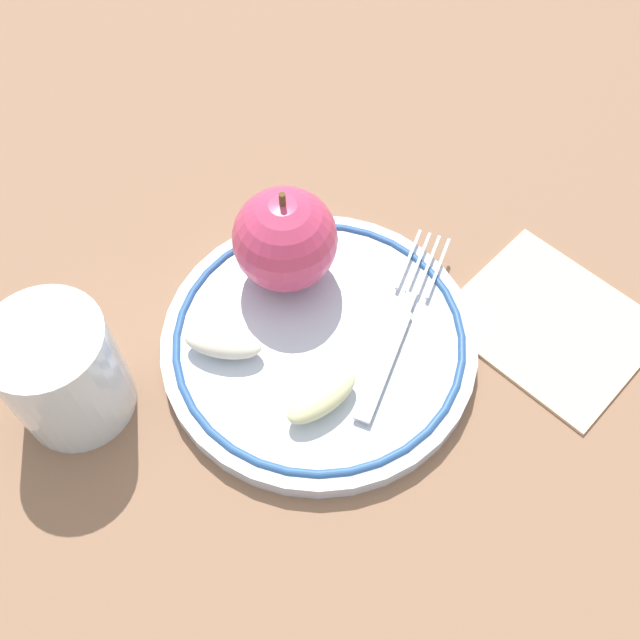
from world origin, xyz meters
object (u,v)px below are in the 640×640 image
object	(u,v)px
apple_red_whole	(285,239)
napkin_folded	(552,322)
fork	(399,326)
plate	(320,340)
drinking_glass	(62,372)
apple_slice_front	(322,396)
apple_slice_back	(223,342)

from	to	relation	value
apple_red_whole	napkin_folded	size ratio (longest dim) A/B	0.64
apple_red_whole	fork	world-z (taller)	apple_red_whole
plate	apple_red_whole	distance (m)	0.08
napkin_folded	apple_red_whole	bearing A→B (deg)	-145.38
drinking_glass	fork	bearing A→B (deg)	57.82
fork	apple_red_whole	bearing A→B (deg)	80.04
fork	apple_slice_front	bearing A→B (deg)	158.51
fork	napkin_folded	bearing A→B (deg)	-61.97
drinking_glass	napkin_folded	xyz separation A→B (m)	(0.20, 0.29, -0.04)
plate	apple_slice_front	bearing A→B (deg)	-43.74
fork	plate	bearing A→B (deg)	117.75
apple_red_whole	fork	distance (m)	0.10
apple_red_whole	fork	xyz separation A→B (m)	(0.10, 0.02, -0.04)
plate	fork	bearing A→B (deg)	51.31
apple_red_whole	plate	bearing A→B (deg)	-20.92
fork	napkin_folded	size ratio (longest dim) A/B	1.21
apple_slice_back	drinking_glass	xyz separation A→B (m)	(-0.05, -0.10, 0.02)
apple_slice_back	napkin_folded	bearing A→B (deg)	-162.13
plate	napkin_folded	size ratio (longest dim) A/B	1.69
plate	fork	xyz separation A→B (m)	(0.04, 0.05, 0.01)
plate	drinking_glass	bearing A→B (deg)	-120.06
fork	napkin_folded	distance (m)	0.12
apple_slice_back	plate	bearing A→B (deg)	-159.72
apple_slice_back	apple_slice_front	bearing A→B (deg)	159.27
apple_slice_front	napkin_folded	bearing A→B (deg)	163.92
apple_red_whole	drinking_glass	xyz separation A→B (m)	(-0.03, -0.18, -0.01)
apple_slice_back	drinking_glass	size ratio (longest dim) A/B	0.62
apple_red_whole	apple_slice_back	bearing A→B (deg)	-77.09
apple_red_whole	apple_slice_back	size ratio (longest dim) A/B	1.54
drinking_glass	plate	bearing A→B (deg)	59.94
apple_red_whole	apple_slice_front	size ratio (longest dim) A/B	1.54
apple_red_whole	fork	bearing A→B (deg)	13.60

